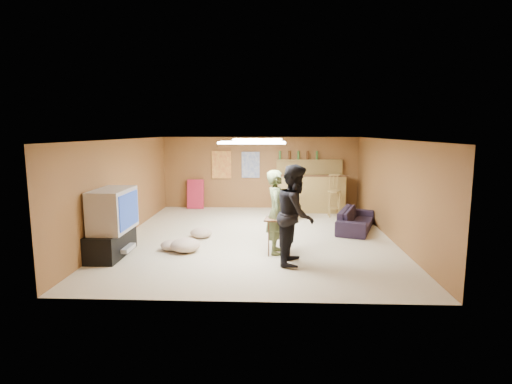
{
  "coord_description": "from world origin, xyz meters",
  "views": [
    {
      "loc": [
        0.37,
        -8.81,
        2.38
      ],
      "look_at": [
        0.0,
        0.2,
        1.0
      ],
      "focal_mm": 28.0,
      "sensor_mm": 36.0,
      "label": 1
    }
  ],
  "objects_px": {
    "tv_body": "(113,210)",
    "bar_counter": "(310,193)",
    "person_olive": "(276,212)",
    "person_black": "(295,214)",
    "sofa": "(356,220)",
    "tray_table": "(279,236)"
  },
  "relations": [
    {
      "from": "person_olive",
      "to": "person_black",
      "type": "xyz_separation_m",
      "value": [
        0.34,
        -0.58,
        0.08
      ]
    },
    {
      "from": "tv_body",
      "to": "person_black",
      "type": "xyz_separation_m",
      "value": [
        3.44,
        -0.27,
        -0.0
      ]
    },
    {
      "from": "person_olive",
      "to": "person_black",
      "type": "bearing_deg",
      "value": -146.64
    },
    {
      "from": "bar_counter",
      "to": "person_olive",
      "type": "relative_size",
      "value": 1.22
    },
    {
      "from": "person_black",
      "to": "sofa",
      "type": "height_order",
      "value": "person_black"
    },
    {
      "from": "tv_body",
      "to": "tray_table",
      "type": "bearing_deg",
      "value": 4.02
    },
    {
      "from": "tray_table",
      "to": "person_olive",
      "type": "bearing_deg",
      "value": 121.78
    },
    {
      "from": "tv_body",
      "to": "tray_table",
      "type": "height_order",
      "value": "tv_body"
    },
    {
      "from": "person_olive",
      "to": "person_black",
      "type": "distance_m",
      "value": 0.67
    },
    {
      "from": "person_olive",
      "to": "tray_table",
      "type": "height_order",
      "value": "person_olive"
    },
    {
      "from": "bar_counter",
      "to": "sofa",
      "type": "bearing_deg",
      "value": -67.85
    },
    {
      "from": "tv_body",
      "to": "bar_counter",
      "type": "bearing_deg",
      "value": 47.0
    },
    {
      "from": "tv_body",
      "to": "person_olive",
      "type": "relative_size",
      "value": 0.67
    },
    {
      "from": "tv_body",
      "to": "sofa",
      "type": "relative_size",
      "value": 0.62
    },
    {
      "from": "person_black",
      "to": "sofa",
      "type": "distance_m",
      "value": 3.05
    },
    {
      "from": "bar_counter",
      "to": "tv_body",
      "type": "bearing_deg",
      "value": -133.0
    },
    {
      "from": "tv_body",
      "to": "bar_counter",
      "type": "height_order",
      "value": "tv_body"
    },
    {
      "from": "tv_body",
      "to": "bar_counter",
      "type": "relative_size",
      "value": 0.55
    },
    {
      "from": "person_olive",
      "to": "person_black",
      "type": "relative_size",
      "value": 0.91
    },
    {
      "from": "person_olive",
      "to": "sofa",
      "type": "height_order",
      "value": "person_olive"
    },
    {
      "from": "bar_counter",
      "to": "sofa",
      "type": "height_order",
      "value": "bar_counter"
    },
    {
      "from": "person_black",
      "to": "tray_table",
      "type": "relative_size",
      "value": 2.52
    }
  ]
}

